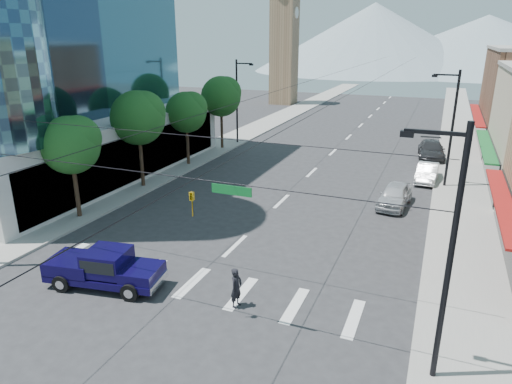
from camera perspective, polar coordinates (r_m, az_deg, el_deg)
ground at (r=21.48m, az=-9.56°, el=-13.10°), size 160.00×160.00×0.00m
sidewalk_left at (r=60.56m, az=0.59°, el=8.21°), size 4.00×120.00×0.15m
sidewalk_right at (r=56.44m, az=23.98°, el=5.79°), size 4.00×120.00×0.15m
clock_tower at (r=81.71m, az=3.56°, el=18.39°), size 4.80×4.80×20.40m
mountain_left at (r=167.17m, az=14.46°, el=18.22°), size 80.00×80.00×22.00m
mountain_right at (r=175.58m, az=26.73°, el=16.23°), size 90.00×90.00×18.00m
tree_near at (r=30.69m, az=-21.92°, el=5.69°), size 3.65×3.64×6.71m
tree_midnear at (r=35.82m, az=-14.31°, el=9.16°), size 4.09×4.09×7.52m
tree_midfar at (r=41.67m, az=-8.52°, el=9.99°), size 3.65×3.64×6.71m
tree_far at (r=47.68m, az=-4.21°, el=11.98°), size 4.09×4.09×7.52m
signal_rig at (r=18.57m, az=-11.44°, el=-2.46°), size 21.80×0.20×9.00m
lamp_pole_nw at (r=50.19m, az=-2.27°, el=11.60°), size 2.00×0.25×9.00m
lamp_pole_ne at (r=37.82m, az=23.17°, el=7.72°), size 2.00×0.25×9.00m
pickup_truck at (r=22.91m, az=-18.45°, el=-8.92°), size 5.79×2.85×1.88m
pedestrian at (r=20.28m, az=-2.48°, el=-11.87°), size 0.53×0.72×1.84m
parked_car_near at (r=33.19m, az=16.95°, el=-0.40°), size 2.30×4.81×1.59m
parked_car_mid at (r=39.81m, az=20.60°, el=2.28°), size 1.75×4.52×1.47m
parked_car_far at (r=47.51m, az=21.07°, el=4.91°), size 2.85×5.97×1.68m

